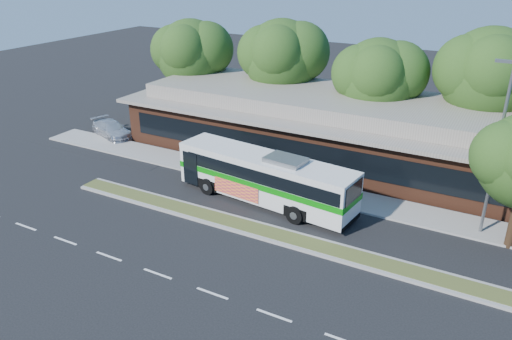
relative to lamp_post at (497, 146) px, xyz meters
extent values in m
plane|color=black|center=(-9.56, -6.00, -4.90)|extent=(120.00, 120.00, 0.00)
cube|color=#425323|center=(-9.56, -5.40, -4.83)|extent=(26.00, 1.10, 0.15)
cube|color=gray|center=(-9.56, 0.40, -4.84)|extent=(44.00, 2.60, 0.12)
cube|color=black|center=(-27.56, 4.00, -4.90)|extent=(14.00, 12.00, 0.01)
cube|color=#522A19|center=(-9.56, 7.00, -3.30)|extent=(32.00, 10.00, 3.20)
cube|color=gray|center=(-9.56, 7.00, -1.58)|extent=(33.20, 11.20, 0.24)
cube|color=gray|center=(-9.56, 7.00, -0.95)|extent=(30.00, 8.00, 1.00)
cube|color=black|center=(-9.56, 1.97, -3.20)|extent=(30.00, 0.06, 1.60)
cylinder|color=slate|center=(0.04, 0.00, -0.40)|extent=(0.16, 0.16, 9.00)
cube|color=slate|center=(-0.36, 0.00, 4.10)|extent=(0.90, 0.18, 0.14)
cylinder|color=black|center=(-24.56, 9.00, -2.91)|extent=(0.44, 0.44, 3.99)
sphere|color=#234216|center=(-24.56, 9.00, 0.83)|extent=(5.80, 5.80, 5.80)
sphere|color=#234216|center=(-23.26, 9.43, 1.29)|extent=(4.52, 4.52, 4.52)
cylinder|color=black|center=(-16.56, 10.00, -2.80)|extent=(0.44, 0.44, 4.20)
sphere|color=#234216|center=(-16.56, 10.00, 1.10)|extent=(6.00, 6.00, 6.00)
sphere|color=#234216|center=(-15.21, 10.45, 1.58)|extent=(4.68, 4.68, 4.68)
cylinder|color=black|center=(-8.56, 9.00, -3.01)|extent=(0.44, 0.44, 3.78)
sphere|color=#234216|center=(-8.56, 9.00, 0.56)|extent=(5.60, 5.60, 5.60)
sphere|color=#234216|center=(-7.30, 9.42, 1.00)|extent=(4.37, 4.37, 4.37)
cylinder|color=black|center=(-1.56, 10.00, -2.70)|extent=(0.44, 0.44, 4.41)
sphere|color=#234216|center=(-1.56, 10.00, 1.37)|extent=(6.20, 6.20, 6.20)
cube|color=silver|center=(-11.62, -2.20, -3.31)|extent=(11.32, 3.63, 2.56)
cube|color=black|center=(-11.34, -2.23, -2.80)|extent=(10.44, 3.58, 0.77)
cube|color=silver|center=(-11.62, -2.20, -2.14)|extent=(11.34, 3.65, 0.24)
cube|color=#057609|center=(-11.62, -2.20, -3.39)|extent=(11.38, 3.70, 0.35)
cube|color=black|center=(-17.16, -1.55, -3.00)|extent=(0.30, 2.07, 1.59)
cube|color=black|center=(-6.08, -2.85, -2.71)|extent=(0.28, 1.93, 1.02)
cube|color=#BC3745|center=(-12.95, -3.27, -3.97)|extent=(3.13, 0.41, 0.93)
cube|color=slate|center=(-10.24, -2.36, -1.90)|extent=(2.38, 1.73, 0.28)
cylinder|color=black|center=(-15.16, -2.96, -4.39)|extent=(1.05, 0.45, 1.02)
cylinder|color=black|center=(-14.89, -0.65, -4.39)|extent=(1.05, 0.45, 1.02)
cylinder|color=black|center=(-8.99, -3.68, -4.39)|extent=(1.05, 0.45, 1.02)
cylinder|color=black|center=(-8.72, -1.37, -4.39)|extent=(1.05, 0.45, 1.02)
imported|color=silver|center=(-27.65, 2.03, -4.27)|extent=(4.71, 3.16, 1.27)
camera|label=1|loc=(0.56, -25.60, 8.68)|focal=35.00mm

